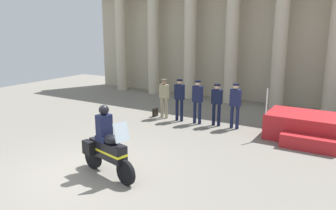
% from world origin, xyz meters
% --- Properties ---
extents(ground_plane, '(28.00, 28.00, 0.00)m').
position_xyz_m(ground_plane, '(0.00, 0.00, 0.00)').
color(ground_plane, gray).
extents(colonnade_backdrop, '(18.26, 1.51, 7.09)m').
position_xyz_m(colonnade_backdrop, '(0.12, 10.79, 3.64)').
color(colonnade_backdrop, '#B6AB91').
rests_on(colonnade_backdrop, ground_plane).
extents(reviewing_stand, '(3.11, 2.20, 1.79)m').
position_xyz_m(reviewing_stand, '(4.77, 5.98, 0.43)').
color(reviewing_stand, '#B21E23').
rests_on(reviewing_stand, ground_plane).
extents(officer_in_row_0, '(0.40, 0.26, 1.66)m').
position_xyz_m(officer_in_row_0, '(-1.17, 5.88, 0.98)').
color(officer_in_row_0, gray).
rests_on(officer_in_row_0, ground_plane).
extents(officer_in_row_1, '(0.40, 0.26, 1.74)m').
position_xyz_m(officer_in_row_1, '(-0.38, 5.79, 1.03)').
color(officer_in_row_1, black).
rests_on(officer_in_row_1, ground_plane).
extents(officer_in_row_2, '(0.40, 0.26, 1.75)m').
position_xyz_m(officer_in_row_2, '(0.44, 5.80, 1.04)').
color(officer_in_row_2, '#141938').
rests_on(officer_in_row_2, ground_plane).
extents(officer_in_row_3, '(0.40, 0.26, 1.67)m').
position_xyz_m(officer_in_row_3, '(1.21, 5.93, 0.99)').
color(officer_in_row_3, black).
rests_on(officer_in_row_3, ground_plane).
extents(officer_in_row_4, '(0.40, 0.26, 1.75)m').
position_xyz_m(officer_in_row_4, '(1.95, 5.94, 1.03)').
color(officer_in_row_4, '#191E42').
rests_on(officer_in_row_4, ground_plane).
extents(motorcycle_with_rider, '(2.06, 0.86, 1.90)m').
position_xyz_m(motorcycle_with_rider, '(0.54, 0.24, 0.79)').
color(motorcycle_with_rider, black).
rests_on(motorcycle_with_rider, ground_plane).
extents(briefcase_on_ground, '(0.10, 0.32, 0.36)m').
position_xyz_m(briefcase_on_ground, '(-1.62, 5.87, 0.18)').
color(briefcase_on_ground, black).
rests_on(briefcase_on_ground, ground_plane).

